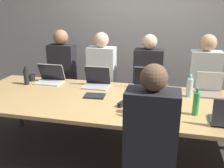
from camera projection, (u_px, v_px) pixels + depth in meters
ground_plane at (123, 157)px, 3.08m from camera, size 24.00×24.00×0.00m
curtain_wall at (143, 28)px, 4.25m from camera, size 12.00×0.06×2.80m
conference_table at (124, 104)px, 2.86m from camera, size 3.75×1.27×0.75m
laptop_far_midleft at (97, 81)px, 3.30m from camera, size 0.34×0.26×0.26m
person_far_midleft at (102, 81)px, 3.75m from camera, size 0.40×0.24×1.42m
laptop_far_center at (146, 84)px, 3.17m from camera, size 0.32×0.28×0.28m
person_far_center at (148, 85)px, 3.59m from camera, size 0.40×0.24×1.41m
cup_far_center at (165, 89)px, 3.09m from camera, size 0.08×0.08×0.09m
laptop_near_midright at (155, 112)px, 2.37m from camera, size 0.32×0.23×0.24m
person_near_midright at (150, 154)px, 1.96m from camera, size 0.40×0.24×1.40m
cup_near_midright at (128, 108)px, 2.51m from camera, size 0.09×0.09×0.09m
bottle_near_right at (196, 103)px, 2.44m from camera, size 0.06×0.06×0.28m
laptop_far_right at (209, 88)px, 3.02m from camera, size 0.31×0.26×0.27m
person_far_right at (203, 87)px, 3.46m from camera, size 0.40×0.24×1.43m
bottle_far_right at (190, 87)px, 2.92m from camera, size 0.07×0.07×0.27m
laptop_far_left at (50, 77)px, 3.46m from camera, size 0.36×0.26×0.26m
person_far_left at (63, 76)px, 3.97m from camera, size 0.40×0.24×1.43m
cup_far_left at (32, 78)px, 3.54m from camera, size 0.08×0.08×0.09m
bottle_far_left at (26, 77)px, 3.37m from camera, size 0.07×0.07×0.25m
stapler at (123, 103)px, 2.69m from camera, size 0.10×0.16×0.05m
notebook at (95, 96)px, 2.95m from camera, size 0.25×0.19×0.02m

